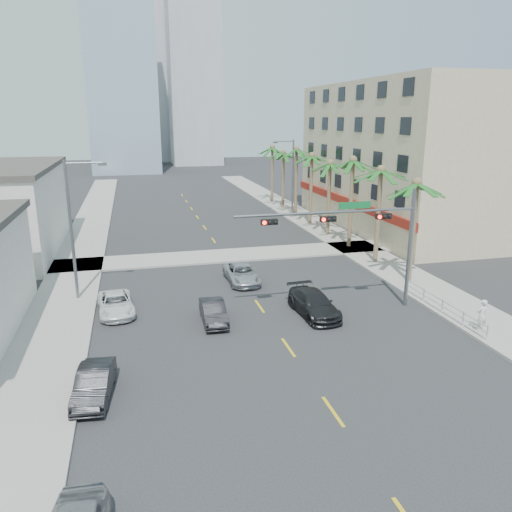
# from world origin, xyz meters

# --- Properties ---
(ground) EXTENTS (260.00, 260.00, 0.00)m
(ground) POSITION_xyz_m (0.00, 0.00, 0.00)
(ground) COLOR #262628
(ground) RESTS_ON ground
(sidewalk_right) EXTENTS (4.00, 120.00, 0.15)m
(sidewalk_right) POSITION_xyz_m (12.00, 20.00, 0.07)
(sidewalk_right) COLOR gray
(sidewalk_right) RESTS_ON ground
(sidewalk_left) EXTENTS (4.00, 120.00, 0.15)m
(sidewalk_left) POSITION_xyz_m (-12.00, 20.00, 0.07)
(sidewalk_left) COLOR gray
(sidewalk_left) RESTS_ON ground
(sidewalk_cross) EXTENTS (80.00, 4.00, 0.15)m
(sidewalk_cross) POSITION_xyz_m (0.00, 22.00, 0.07)
(sidewalk_cross) COLOR gray
(sidewalk_cross) RESTS_ON ground
(building_right) EXTENTS (15.25, 28.00, 15.00)m
(building_right) POSITION_xyz_m (21.99, 30.00, 7.50)
(building_right) COLOR tan
(building_right) RESTS_ON ground
(tower_far_left) EXTENTS (14.00, 14.00, 48.00)m
(tower_far_left) POSITION_xyz_m (-8.00, 95.00, 24.00)
(tower_far_left) COLOR #99B2C6
(tower_far_left) RESTS_ON ground
(tower_far_right) EXTENTS (12.00, 12.00, 60.00)m
(tower_far_right) POSITION_xyz_m (9.00, 110.00, 30.00)
(tower_far_right) COLOR #ADADB2
(tower_far_right) RESTS_ON ground
(tower_far_center) EXTENTS (16.00, 16.00, 42.00)m
(tower_far_center) POSITION_xyz_m (-3.00, 125.00, 21.00)
(tower_far_center) COLOR #ADADB2
(tower_far_center) RESTS_ON ground
(traffic_signal_mast) EXTENTS (11.12, 0.54, 7.20)m
(traffic_signal_mast) POSITION_xyz_m (5.78, 7.95, 5.06)
(traffic_signal_mast) COLOR slate
(traffic_signal_mast) RESTS_ON ground
(palm_tree_0) EXTENTS (4.80, 4.80, 7.80)m
(palm_tree_0) POSITION_xyz_m (11.60, 12.00, 7.08)
(palm_tree_0) COLOR brown
(palm_tree_0) RESTS_ON ground
(palm_tree_1) EXTENTS (4.80, 4.80, 8.16)m
(palm_tree_1) POSITION_xyz_m (11.60, 17.20, 7.43)
(palm_tree_1) COLOR brown
(palm_tree_1) RESTS_ON ground
(palm_tree_2) EXTENTS (4.80, 4.80, 8.52)m
(palm_tree_2) POSITION_xyz_m (11.60, 22.40, 7.78)
(palm_tree_2) COLOR brown
(palm_tree_2) RESTS_ON ground
(palm_tree_3) EXTENTS (4.80, 4.80, 7.80)m
(palm_tree_3) POSITION_xyz_m (11.60, 27.60, 7.08)
(palm_tree_3) COLOR brown
(palm_tree_3) RESTS_ON ground
(palm_tree_4) EXTENTS (4.80, 4.80, 8.16)m
(palm_tree_4) POSITION_xyz_m (11.60, 32.80, 7.43)
(palm_tree_4) COLOR brown
(palm_tree_4) RESTS_ON ground
(palm_tree_5) EXTENTS (4.80, 4.80, 8.52)m
(palm_tree_5) POSITION_xyz_m (11.60, 38.00, 7.78)
(palm_tree_5) COLOR brown
(palm_tree_5) RESTS_ON ground
(palm_tree_6) EXTENTS (4.80, 4.80, 7.80)m
(palm_tree_6) POSITION_xyz_m (11.60, 43.20, 7.08)
(palm_tree_6) COLOR brown
(palm_tree_6) RESTS_ON ground
(palm_tree_7) EXTENTS (4.80, 4.80, 8.16)m
(palm_tree_7) POSITION_xyz_m (11.60, 48.40, 7.43)
(palm_tree_7) COLOR brown
(palm_tree_7) RESTS_ON ground
(streetlight_left) EXTENTS (2.55, 0.25, 9.00)m
(streetlight_left) POSITION_xyz_m (-11.00, 14.00, 5.06)
(streetlight_left) COLOR slate
(streetlight_left) RESTS_ON ground
(streetlight_right) EXTENTS (2.55, 0.25, 9.00)m
(streetlight_right) POSITION_xyz_m (11.00, 38.00, 5.06)
(streetlight_right) COLOR slate
(streetlight_right) RESTS_ON ground
(guardrail) EXTENTS (0.08, 8.08, 1.00)m
(guardrail) POSITION_xyz_m (10.30, 6.00, 0.67)
(guardrail) COLOR silver
(guardrail) RESTS_ON ground
(car_parked_mid) EXTENTS (1.76, 4.02, 1.28)m
(car_parked_mid) POSITION_xyz_m (-9.40, 1.44, 0.64)
(car_parked_mid) COLOR black
(car_parked_mid) RESTS_ON ground
(car_parked_far) EXTENTS (2.41, 4.53, 1.21)m
(car_parked_far) POSITION_xyz_m (-8.72, 10.97, 0.61)
(car_parked_far) COLOR white
(car_parked_far) RESTS_ON ground
(car_lane_left) EXTENTS (1.39, 3.79, 1.24)m
(car_lane_left) POSITION_xyz_m (-3.21, 8.25, 0.62)
(car_lane_left) COLOR black
(car_lane_left) RESTS_ON ground
(car_lane_center) EXTENTS (2.14, 4.59, 1.27)m
(car_lane_center) POSITION_xyz_m (-0.05, 14.95, 0.64)
(car_lane_center) COLOR silver
(car_lane_center) RESTS_ON ground
(car_lane_right) EXTENTS (2.26, 4.95, 1.40)m
(car_lane_right) POSITION_xyz_m (2.82, 7.91, 0.70)
(car_lane_right) COLOR black
(car_lane_right) RESTS_ON ground
(pedestrian) EXTENTS (0.72, 0.54, 1.81)m
(pedestrian) POSITION_xyz_m (10.81, 3.18, 1.05)
(pedestrian) COLOR silver
(pedestrian) RESTS_ON sidewalk_right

